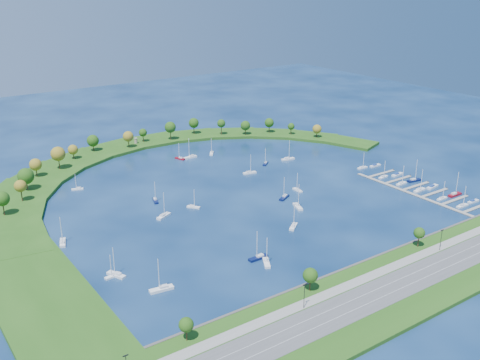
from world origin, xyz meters
TOP-DOWN VIEW (x-y plane):
  - ground at (0.00, 0.00)m, footprint 700.00×700.00m
  - south_shoreline at (0.03, -122.88)m, footprint 420.00×43.10m
  - breakwater at (-46.33, 48.72)m, footprint 286.74×247.64m
  - breakwater_trees at (-24.03, 87.29)m, footprint 235.51×87.38m
  - harbor_tower at (-10.23, 115.27)m, footprint 2.60×2.60m
  - dock_system at (85.30, -61.00)m, footprint 24.28×82.00m
  - moored_boat_0 at (-105.03, -8.99)m, footprint 5.31×9.29m
  - moored_boat_1 at (-46.48, 12.60)m, footprint 4.54×8.28m
  - moored_boat_2 at (22.60, 19.78)m, footprint 8.77×3.88m
  - moored_boat_3 at (-96.40, -50.87)m, footprint 5.80×9.10m
  - moored_boat_4 at (-39.34, -72.69)m, footprint 9.25×2.67m
  - moored_boat_5 at (41.98, 28.66)m, footprint 7.14×6.29m
  - moored_boat_6 at (-86.17, -71.60)m, footprint 10.01×3.95m
  - moored_boat_7 at (-97.79, -50.74)m, footprint 7.26×2.85m
  - moored_boat_8 at (-39.06, -78.12)m, footprint 6.46×8.77m
  - moored_boat_9 at (-33.82, -7.09)m, footprint 6.07×6.91m
  - moored_boat_10 at (24.79, 67.88)m, footprint 6.38×7.53m
  - moored_boat_11 at (-52.58, -8.83)m, footprint 9.34×6.41m
  - moored_boat_12 at (7.99, 68.24)m, footprint 9.74×3.26m
  - moored_boat_13 at (-5.92, -56.70)m, footprint 8.21×6.97m
  - moored_boat_14 at (59.90, 27.33)m, footprint 9.49×3.72m
  - moored_boat_15 at (-75.47, 54.39)m, footprint 6.88×4.01m
  - moored_boat_16 at (12.12, -38.78)m, footprint 5.71×9.67m
  - moored_boat_17 at (28.05, -20.00)m, footprint 2.58×7.47m
  - moored_boat_18 at (1.01, 70.09)m, footprint 4.79×7.91m
  - moored_boat_19 at (14.48, -24.61)m, footprint 9.04×6.27m
  - docked_boat_0 at (85.52, -88.55)m, footprint 8.07×2.37m
  - docked_boat_1 at (95.99, -88.12)m, footprint 7.67×2.31m
  - docked_boat_2 at (85.54, -75.73)m, footprint 7.25×2.23m
  - docked_boat_3 at (95.99, -76.40)m, footprint 9.50×2.69m
  - docked_boat_4 at (85.51, -60.52)m, footprint 9.16×3.43m
  - docked_boat_5 at (95.97, -61.39)m, footprint 9.61×3.98m
  - docked_boat_6 at (85.52, -47.38)m, footprint 8.02×2.72m
  - docked_boat_7 at (96.00, -48.13)m, footprint 9.57×4.00m
  - docked_boat_8 at (85.54, -33.29)m, footprint 7.54×2.92m
  - docked_boat_9 at (95.97, -35.42)m, footprint 9.17×3.31m
  - docked_boat_10 at (87.94, -13.66)m, footprint 7.29×2.39m
  - docked_boat_11 at (97.88, -15.54)m, footprint 8.20×2.34m

SIDE VIEW (x-z plane):
  - ground at x=0.00m, z-range 0.00..0.00m
  - dock_system at x=85.30m, z-range -0.45..1.15m
  - docked_boat_1 at x=95.99m, z-range -0.21..1.35m
  - docked_boat_11 at x=97.88m, z-range -0.22..1.45m
  - docked_boat_9 at x=95.97m, z-range -0.24..1.59m
  - docked_boat_5 at x=95.97m, z-range -0.25..1.65m
  - moored_boat_15 at x=-75.47m, z-range -4.03..5.73m
  - moored_boat_7 at x=-97.79m, z-range -4.33..6.06m
  - docked_boat_10 at x=87.94m, z-range -4.42..6.16m
  - docked_boat_2 at x=85.54m, z-range -4.42..6.16m
  - moored_boat_9 at x=-33.82m, z-range -4.44..6.18m
  - moored_boat_17 at x=28.05m, z-range -4.52..6.27m
  - docked_boat_8 at x=85.54m, z-range -4.52..6.27m
  - moored_boat_5 at x=41.98m, z-range -4.61..6.37m
  - moored_boat_18 at x=1.01m, z-range -4.74..6.51m
  - moored_boat_10 at x=24.79m, z-range -4.82..6.60m
  - docked_boat_6 at x=85.52m, z-range -4.91..6.70m
  - moored_boat_1 at x=-46.48m, z-range -4.96..6.76m
  - docked_boat_0 at x=85.52m, z-range -5.00..6.81m
  - moored_boat_13 at x=-5.92m, z-range -5.31..7.15m
  - moored_boat_2 at x=22.60m, z-range -5.31..7.15m
  - moored_boat_8 at x=-39.06m, z-range -5.48..7.34m
  - moored_boat_3 at x=-96.40m, z-range -5.57..7.44m
  - moored_boat_19 at x=14.48m, z-range -5.59..7.47m
  - docked_boat_4 at x=85.51m, z-range -5.64..7.52m
  - moored_boat_0 at x=-105.03m, z-range -5.65..7.53m
  - moored_boat_11 at x=-52.58m, z-range -5.78..7.69m
  - moored_boat_4 at x=-39.34m, z-range -5.83..7.74m
  - moored_boat_14 at x=59.90m, z-range -5.83..7.74m
  - docked_boat_7 at x=96.00m, z-range -5.87..7.78m
  - moored_boat_16 at x=12.12m, z-range -5.91..7.83m
  - docked_boat_3 at x=95.99m, z-range -6.00..7.94m
  - moored_boat_12 at x=7.99m, z-range -6.08..8.02m
  - moored_boat_6 at x=-86.17m, z-range -6.18..8.14m
  - breakwater at x=-46.33m, z-range -0.01..1.99m
  - south_shoreline at x=0.03m, z-range -4.80..6.80m
  - harbor_tower at x=-10.23m, z-range 2.05..6.14m
  - breakwater_trees at x=-24.03m, z-range 2.92..17.51m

